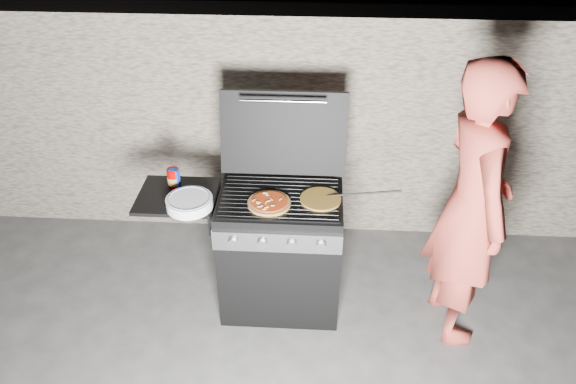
# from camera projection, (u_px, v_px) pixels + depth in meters

# --- Properties ---
(ground) EXTENTS (50.00, 50.00, 0.00)m
(ground) POSITION_uv_depth(u_px,v_px,m) (281.00, 300.00, 4.09)
(ground) COLOR #3A3A3A
(stone_wall) EXTENTS (8.00, 0.35, 1.80)m
(stone_wall) POSITION_uv_depth(u_px,v_px,m) (290.00, 123.00, 4.46)
(stone_wall) COLOR gray
(stone_wall) RESTS_ON ground
(gas_grill) EXTENTS (1.34, 0.79, 0.91)m
(gas_grill) POSITION_uv_depth(u_px,v_px,m) (244.00, 250.00, 3.85)
(gas_grill) COLOR black
(gas_grill) RESTS_ON ground
(pizza_topped) EXTENTS (0.29, 0.29, 0.03)m
(pizza_topped) POSITION_uv_depth(u_px,v_px,m) (269.00, 202.00, 3.50)
(pizza_topped) COLOR #D38F46
(pizza_topped) RESTS_ON gas_grill
(pizza_plain) EXTENTS (0.29, 0.29, 0.01)m
(pizza_plain) POSITION_uv_depth(u_px,v_px,m) (321.00, 199.00, 3.55)
(pizza_plain) COLOR gold
(pizza_plain) RESTS_ON gas_grill
(sauce_jar) EXTENTS (0.09, 0.09, 0.13)m
(sauce_jar) POSITION_uv_depth(u_px,v_px,m) (174.00, 178.00, 3.67)
(sauce_jar) COLOR #A00100
(sauce_jar) RESTS_ON gas_grill
(blue_carton) EXTENTS (0.07, 0.05, 0.13)m
(blue_carton) POSITION_uv_depth(u_px,v_px,m) (175.00, 178.00, 3.66)
(blue_carton) COLOR #152C9C
(blue_carton) RESTS_ON gas_grill
(plate_stack) EXTENTS (0.37, 0.37, 0.07)m
(plate_stack) POSITION_uv_depth(u_px,v_px,m) (189.00, 203.00, 3.48)
(plate_stack) COLOR white
(plate_stack) RESTS_ON gas_grill
(person) EXTENTS (0.56, 0.76, 1.92)m
(person) POSITION_uv_depth(u_px,v_px,m) (471.00, 207.00, 3.40)
(person) COLOR #BC4134
(person) RESTS_ON ground
(tongs) EXTENTS (0.51, 0.05, 0.10)m
(tongs) POSITION_uv_depth(u_px,v_px,m) (360.00, 193.00, 3.53)
(tongs) COLOR black
(tongs) RESTS_ON gas_grill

